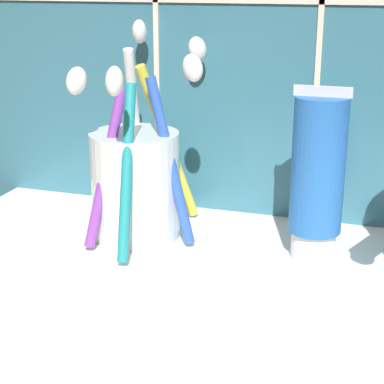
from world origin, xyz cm
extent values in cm
cube|color=white|center=(0.00, 0.00, 1.00)|extent=(60.98, 36.69, 2.00)
cube|color=beige|center=(0.00, 17.75, 22.07)|extent=(70.98, 0.24, 0.50)
cylinder|color=silver|center=(-12.66, 9.27, 6.72)|extent=(7.76, 7.76, 9.45)
cylinder|color=blue|center=(-9.21, 8.77, 9.33)|extent=(4.86, 2.21, 14.11)
ellipsoid|color=white|center=(-7.03, 8.13, 17.32)|extent=(2.50, 1.87, 2.58)
cylinder|color=yellow|center=(-10.82, 12.81, 9.68)|extent=(4.54, 5.78, 14.89)
ellipsoid|color=white|center=(-8.93, 15.42, 17.99)|extent=(2.45, 2.68, 2.66)
cylinder|color=white|center=(-14.08, 13.10, 10.33)|extent=(1.91, 5.58, 16.11)
ellipsoid|color=white|center=(-14.57, 15.69, 19.31)|extent=(1.69, 2.44, 2.59)
cylinder|color=purple|center=(-14.19, 6.63, 8.90)|extent=(3.18, 4.82, 13.27)
ellipsoid|color=white|center=(-15.34, 4.52, 16.45)|extent=(2.23, 2.62, 2.61)
cylinder|color=teal|center=(-11.67, 5.22, 9.16)|extent=(1.94, 5.88, 13.82)
ellipsoid|color=white|center=(-11.15, 2.40, 16.95)|extent=(1.70, 2.54, 2.65)
cylinder|color=white|center=(3.04, 9.27, 3.21)|extent=(3.62, 3.62, 2.42)
cylinder|color=blue|center=(3.04, 9.27, 9.92)|extent=(4.25, 4.25, 11.01)
cube|color=silver|center=(3.04, 9.27, 15.82)|extent=(4.47, 0.36, 0.80)
camera|label=1|loc=(8.41, -40.10, 24.23)|focal=60.00mm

